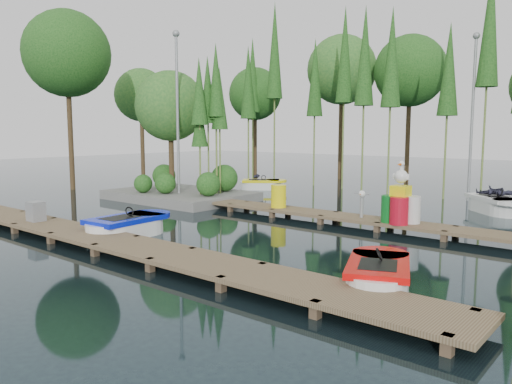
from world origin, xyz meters
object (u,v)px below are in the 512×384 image
Objects in this scene: boat_red at (378,276)px; boat_yellow_far at (262,185)px; island at (179,128)px; utility_cabinet at (36,211)px; boat_blue at (127,227)px; yellow_barrel at (279,196)px; drum_cluster at (400,205)px.

boat_yellow_far is at bearing 113.79° from boat_red.
boat_red is at bearing -26.12° from island.
boat_blue is at bearing 24.19° from utility_cabinet.
yellow_barrel is at bearing -62.74° from boat_yellow_far.
yellow_barrel is (4.10, 7.00, 0.11)m from utility_cabinet.
boat_blue is at bearing 158.42° from boat_red.
boat_red is at bearing -39.71° from yellow_barrel.
boat_yellow_far reaches higher than boat_blue.
boat_red is 5.71m from drum_cluster.
drum_cluster is at bearing 37.89° from utility_cabinet.
boat_yellow_far is 1.39× the size of drum_cluster.
boat_blue is 8.15m from drum_cluster.
utility_cabinet is (1.51, -12.94, 0.34)m from boat_yellow_far.
yellow_barrel is 4.71m from drum_cluster.
utility_cabinet reaches higher than boat_red.
boat_yellow_far reaches higher than utility_cabinet.
island is at bearing 130.76° from boat_red.
drum_cluster reaches higher than boat_red.
boat_blue is 1.09× the size of boat_yellow_far.
yellow_barrel is at bearing 178.17° from drum_cluster.
island is 2.35× the size of boat_blue.
boat_yellow_far is 8.18m from yellow_barrel.
yellow_barrel is 0.44× the size of drum_cluster.
utility_cabinet is at bearing -142.11° from drum_cluster.
island is 2.41× the size of boat_red.
boat_blue is 4.75× the size of utility_cabinet.
boat_yellow_far is at bearing 96.66° from utility_cabinet.
drum_cluster is (10.91, -0.94, -2.33)m from island.
boat_red is at bearing -2.67° from boat_blue.
island is 8.19× the size of yellow_barrel.
island is 3.58× the size of drum_cluster.
utility_cabinet is 8.11m from yellow_barrel.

